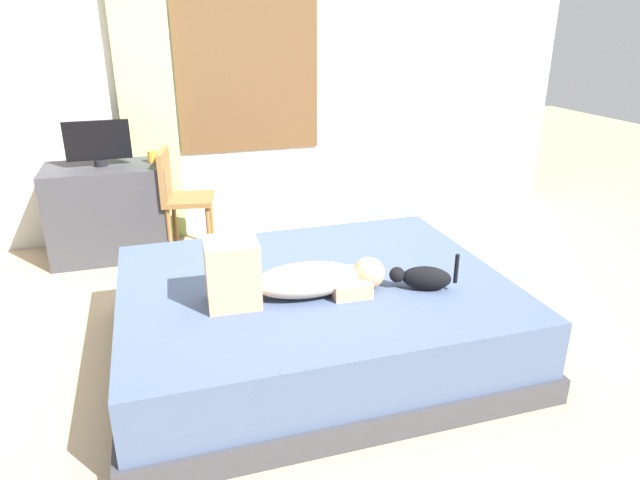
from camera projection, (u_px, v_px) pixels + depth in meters
name	position (u px, v px, depth m)	size (l,w,h in m)	color
ground_plane	(299.00, 350.00, 3.27)	(16.00, 16.00, 0.00)	tan
back_wall_with_window	(228.00, 64.00, 4.74)	(6.40, 0.14, 2.90)	silver
bed	(314.00, 316.00, 3.19)	(2.15, 1.69, 0.45)	#38383D
person_lying	(288.00, 277.00, 2.88)	(0.94, 0.30, 0.34)	#CCB299
cat	(423.00, 277.00, 2.98)	(0.33, 0.21, 0.21)	black
desk	(109.00, 211.00, 4.49)	(0.90, 0.56, 0.74)	#38383D
tv_monitor	(98.00, 143.00, 4.28)	(0.48, 0.10, 0.35)	black
cup	(153.00, 156.00, 4.45)	(0.08, 0.08, 0.09)	gold
chair_by_desk	(179.00, 194.00, 4.45)	(0.45, 0.45, 0.86)	brown
curtain_left	(147.00, 104.00, 4.55)	(0.44, 0.06, 2.32)	#ADCC75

